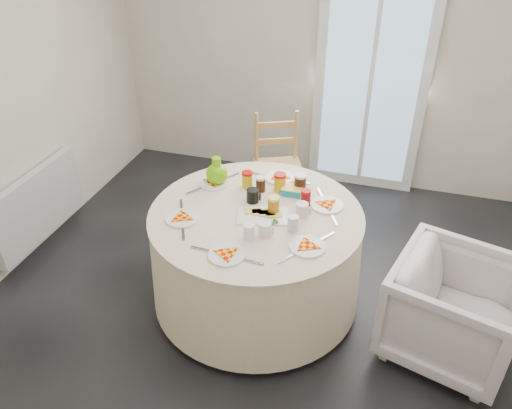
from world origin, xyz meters
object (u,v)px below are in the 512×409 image
(radiator, at_px, (39,205))
(table, at_px, (256,257))
(wooden_chair, at_px, (279,166))
(armchair, at_px, (455,304))
(green_pitcher, at_px, (217,167))

(radiator, xyz_separation_m, table, (1.83, -0.12, -0.01))
(radiator, bearing_deg, table, -3.62)
(wooden_chair, bearing_deg, table, -107.18)
(radiator, bearing_deg, armchair, -4.07)
(radiator, relative_size, table, 0.70)
(table, xyz_separation_m, armchair, (1.29, -0.11, 0.02))
(table, height_order, wooden_chair, wooden_chair)
(table, xyz_separation_m, green_pitcher, (-0.37, 0.28, 0.49))
(radiator, height_order, armchair, armchair)
(radiator, distance_m, wooden_chair, 1.98)
(green_pitcher, bearing_deg, armchair, 3.92)
(radiator, relative_size, armchair, 1.35)
(radiator, height_order, table, table)
(radiator, bearing_deg, green_pitcher, 6.26)
(table, bearing_deg, wooden_chair, 96.84)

